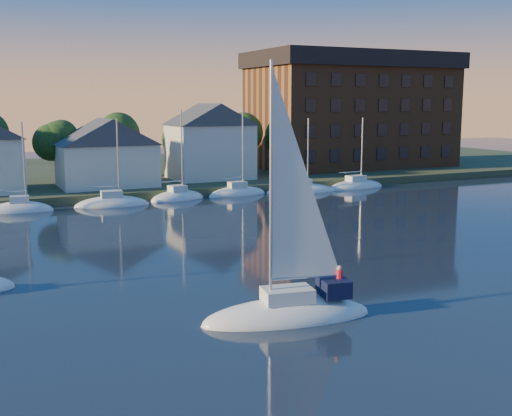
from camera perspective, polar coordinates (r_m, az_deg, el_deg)
shoreline_land at (r=97.99m, az=-11.87°, el=2.78°), size 160.00×50.00×2.00m
wooden_dock at (r=75.99m, az=-7.80°, el=1.01°), size 120.00×3.00×1.00m
clubhouse_centre at (r=78.71m, az=-13.17°, el=4.90°), size 11.55×8.40×8.08m
clubhouse_east at (r=84.59m, az=-4.14°, el=6.01°), size 10.50×8.40×9.80m
condo_block at (r=101.81m, az=8.51°, el=8.65°), size 31.00×17.00×17.40m
tree_line at (r=86.37m, az=-8.85°, el=6.78°), size 93.40×5.40×8.90m
moored_fleet at (r=71.09m, az=-13.21°, el=0.35°), size 71.50×2.40×12.05m
hero_sailboat at (r=33.32m, az=3.04°, el=-8.85°), size 9.41×4.39×14.11m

